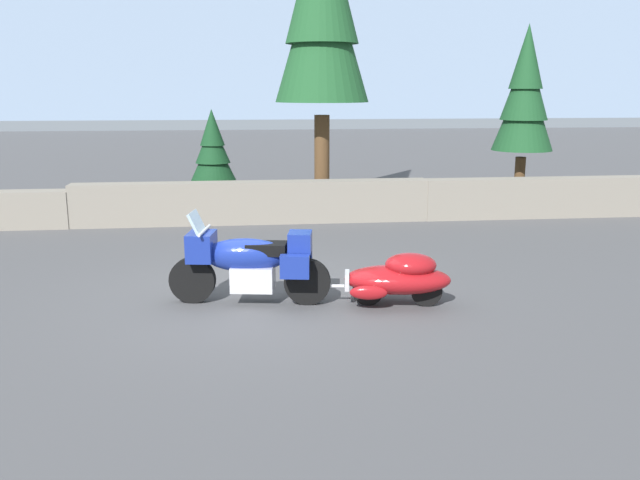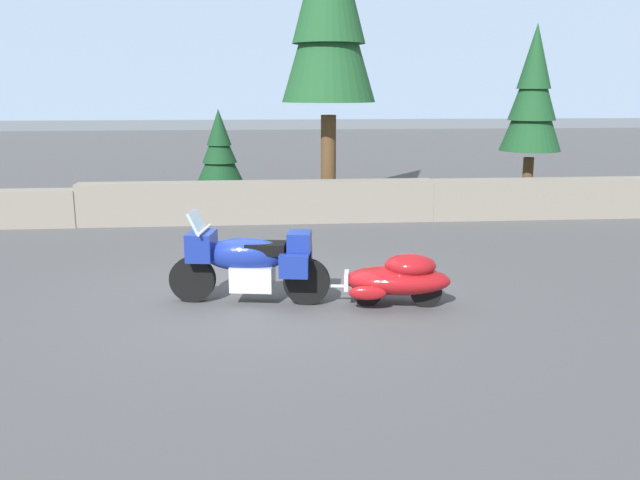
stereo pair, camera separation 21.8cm
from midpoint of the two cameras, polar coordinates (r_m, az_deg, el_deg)
name	(u,v)px [view 2 (the right image)]	position (r m, az deg, el deg)	size (l,w,h in m)	color
ground_plane	(258,297)	(10.02, -4.63, -4.82)	(80.00, 80.00, 0.00)	#4C4C4F
stone_guard_wall	(262,203)	(15.34, -4.49, 3.12)	(24.00, 0.55, 0.95)	gray
distant_ridgeline	(258,53)	(105.22, -5.21, 15.49)	(240.00, 80.00, 16.00)	#7F93AD
touring_motorcycle	(248,261)	(9.60, -5.44, -1.76)	(2.30, 0.96, 1.33)	black
car_shaped_trailer	(398,278)	(9.55, 7.24, -3.20)	(2.23, 0.95, 0.76)	black
pine_tree_secondary	(533,95)	(17.68, 17.94, 11.61)	(1.50, 1.50, 4.54)	brown
pine_tree_far_right	(219,149)	(16.56, -8.15, 7.67)	(1.08, 1.08, 2.53)	brown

